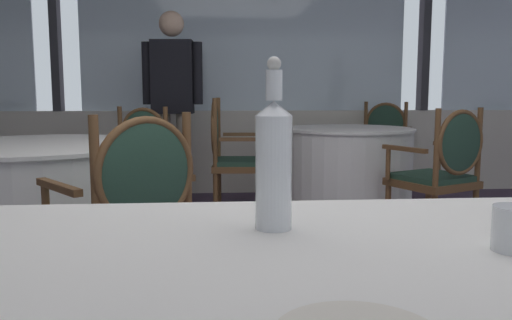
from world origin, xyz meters
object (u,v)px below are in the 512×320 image
Objects in this scene: dining_chair_1_0 at (443,167)px; dining_chair_1_2 at (230,149)px; dining_chair_1_1 at (381,141)px; water_bottle at (274,161)px; dining_chair_2_0 at (131,211)px; dining_chair_2_1 at (136,157)px; diner_person_1 at (173,97)px.

dining_chair_1_2 is at bearing 30.11° from dining_chair_1_0.
dining_chair_1_1 is 1.66m from dining_chair_1_2.
dining_chair_1_0 is at bearing 58.65° from water_bottle.
dining_chair_2_0 is 1.02× the size of dining_chair_2_1.
dining_chair_2_0 is (-1.84, -1.19, 0.00)m from dining_chair_1_0.
dining_chair_1_0 is at bearing -29.89° from dining_chair_1_2.
diner_person_1 is at bearing -47.95° from dining_chair_1_1.
dining_chair_2_1 is (-0.27, 1.88, -0.00)m from dining_chair_2_0.
dining_chair_2_1 is 0.53× the size of diner_person_1.
water_bottle is at bearing 165.36° from dining_chair_2_0.
dining_chair_2_0 reaches higher than dining_chair_1_1.
water_bottle is at bearing -168.94° from diner_person_1.
water_bottle is 3.67m from diner_person_1.
dining_chair_1_2 reaches higher than dining_chair_2_0.
dining_chair_1_0 is 2.19m from dining_chair_2_0.
dining_chair_2_0 is at bearing 97.03° from dining_chair_1_0.
dining_chair_2_0 is (-0.46, -2.12, -0.02)m from dining_chair_1_2.
dining_chair_1_2 is at bearing -50.20° from dining_chair_2_0.
dining_chair_1_0 is 2.37m from diner_person_1.
dining_chair_2_0 is at bearing 30.08° from dining_chair_2_1.
dining_chair_2_1 is (-2.22, -0.96, -0.02)m from dining_chair_1_1.
dining_chair_1_2 is 0.76m from dining_chair_2_1.
dining_chair_1_0 is 1.66m from dining_chair_1_1.
water_bottle is at bearing 13.20° from dining_chair_1_1.
water_bottle is 4.20m from dining_chair_1_1.
dining_chair_1_2 is at bearing -30.16° from dining_chair_1_1.
dining_chair_1_1 is at bearing -72.55° from dining_chair_2_0.
dining_chair_2_0 is 1.90m from dining_chair_2_1.
dining_chair_1_0 is 1.67m from dining_chair_1_2.
dining_chair_1_0 is 0.99× the size of dining_chair_1_1.
dining_chair_2_1 is at bearing -157.55° from dining_chair_1_2.
dining_chair_1_1 is 1.02× the size of dining_chair_2_1.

